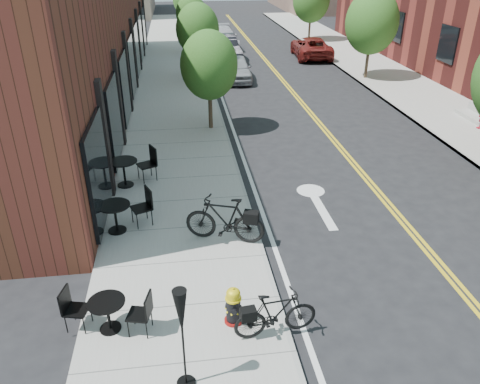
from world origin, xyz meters
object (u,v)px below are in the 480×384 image
bistro_set_b (115,214)px  parked_car_b (223,48)px  bistro_set_a (108,311)px  parked_car_a (236,68)px  fire_hydrant (233,306)px  bicycle_right (276,314)px  patio_umbrella (181,319)px  bistro_set_c (124,169)px  parked_car_c (222,38)px  parked_car_far (311,47)px  bicycle_left (225,219)px

bistro_set_b → parked_car_b: size_ratio=0.38×
bistro_set_a → parked_car_a: bearing=88.9°
fire_hydrant → bicycle_right: size_ratio=0.52×
patio_umbrella → bistro_set_c: bearing=101.8°
patio_umbrella → parked_car_c: size_ratio=0.39×
bistro_set_a → patio_umbrella: patio_umbrella is taller
fire_hydrant → parked_car_c: size_ratio=0.16×
bistro_set_a → parked_car_far: 26.32m
parked_car_c → bistro_set_c: bearing=-105.0°
fire_hydrant → parked_car_c: (2.64, 28.32, 0.22)m
bistro_set_b → fire_hydrant: bearing=-77.6°
fire_hydrant → bistro_set_a: 2.36m
bicycle_left → patio_umbrella: (-1.10, -4.22, 0.82)m
parked_car_b → parked_car_far: bearing=-2.3°
fire_hydrant → bicycle_left: (0.14, 2.87, 0.21)m
bistro_set_a → parked_car_b: (4.59, 23.87, 0.25)m
patio_umbrella → parked_car_c: bearing=83.1°
bicycle_left → parked_car_a: bicycle_left is taller
bistro_set_c → patio_umbrella: 7.85m
bicycle_right → patio_umbrella: size_ratio=0.81×
parked_car_b → parked_car_far: 5.95m
parked_car_a → parked_car_b: size_ratio=0.77×
bicycle_right → bistro_set_a: bicycle_right is taller
patio_umbrella → parked_car_far: 27.19m
bicycle_right → patio_umbrella: bearing=112.4°
parked_car_a → parked_car_b: 5.04m
bistro_set_b → parked_car_c: parked_car_c is taller
bistro_set_b → bistro_set_c: size_ratio=0.94×
bicycle_right → bistro_set_b: size_ratio=0.85×
bicycle_right → parked_car_a: parked_car_a is taller
fire_hydrant → bicycle_left: size_ratio=0.41×
parked_car_a → parked_car_b: (-0.25, 5.03, 0.16)m
bistro_set_a → bistro_set_b: size_ratio=0.89×
bistro_set_c → parked_car_a: parked_car_a is taller
patio_umbrella → bicycle_right: bearing=28.6°
parked_car_far → parked_car_c: bearing=-31.9°
fire_hydrant → bistro_set_a: bistro_set_a is taller
bicycle_right → parked_car_c: bearing=-10.0°
fire_hydrant → parked_car_far: 25.58m
patio_umbrella → parked_car_far: size_ratio=0.41×
patio_umbrella → parked_car_c: 29.90m
parked_car_a → parked_car_b: parked_car_b is taller
patio_umbrella → parked_car_far: bearing=70.3°
fire_hydrant → bistro_set_b: (-2.56, 3.66, 0.11)m
parked_car_far → parked_car_b: bearing=6.9°
bicycle_right → bistro_set_a: bearing=73.8°
bicycle_right → parked_car_b: 24.46m
bistro_set_a → patio_umbrella: (1.40, -1.47, 0.98)m
bistro_set_b → bicycle_right: bearing=-73.7°
parked_car_far → bicycle_left: bearing=73.9°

